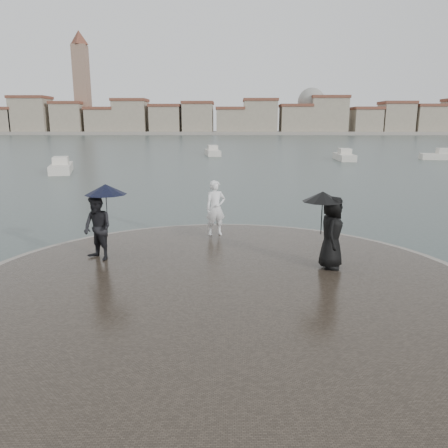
{
  "coord_description": "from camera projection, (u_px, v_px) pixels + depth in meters",
  "views": [
    {
      "loc": [
        0.16,
        -6.06,
        3.95
      ],
      "look_at": [
        0.0,
        4.8,
        1.45
      ],
      "focal_mm": 35.0,
      "sensor_mm": 36.0,
      "label": 1
    }
  ],
  "objects": [
    {
      "name": "ground",
      "position": [
        219.0,
        383.0,
        6.79
      ],
      "size": [
        400.0,
        400.0,
        0.0
      ],
      "primitive_type": "plane",
      "color": "#2B3835",
      "rests_on": "ground"
    },
    {
      "name": "kerb_ring",
      "position": [
        223.0,
        290.0,
        10.17
      ],
      "size": [
        12.5,
        12.5,
        0.32
      ],
      "primitive_type": "cylinder",
      "color": "gray",
      "rests_on": "ground"
    },
    {
      "name": "quay_tip",
      "position": [
        223.0,
        289.0,
        10.16
      ],
      "size": [
        11.9,
        11.9,
        0.36
      ],
      "primitive_type": "cylinder",
      "color": "#2D261E",
      "rests_on": "ground"
    },
    {
      "name": "statue",
      "position": [
        216.0,
        208.0,
        14.28
      ],
      "size": [
        0.75,
        0.6,
        1.8
      ],
      "primitive_type": "imported",
      "rotation": [
        0.0,
        0.0,
        0.29
      ],
      "color": "white",
      "rests_on": "quay_tip"
    },
    {
      "name": "visitor_left",
      "position": [
        100.0,
        218.0,
        11.62
      ],
      "size": [
        1.34,
        1.16,
        2.04
      ],
      "color": "black",
      "rests_on": "quay_tip"
    },
    {
      "name": "visitor_right",
      "position": [
        330.0,
        225.0,
        10.94
      ],
      "size": [
        1.16,
        1.12,
        1.95
      ],
      "color": "black",
      "rests_on": "quay_tip"
    },
    {
      "name": "far_skyline",
      "position": [
        213.0,
        119.0,
        162.24
      ],
      "size": [
        260.0,
        20.0,
        37.0
      ],
      "color": "gray",
      "rests_on": "ground"
    },
    {
      "name": "boats",
      "position": [
        278.0,
        157.0,
        47.54
      ],
      "size": [
        42.82,
        26.16,
        1.5
      ],
      "color": "beige",
      "rests_on": "ground"
    }
  ]
}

